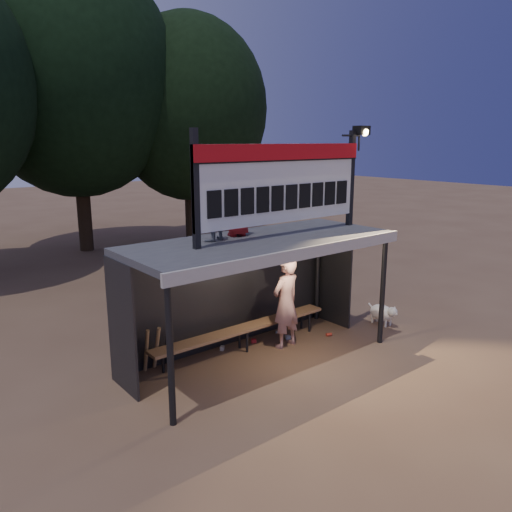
{
  "coord_description": "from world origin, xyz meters",
  "views": [
    {
      "loc": [
        -5.55,
        -6.72,
        4.04
      ],
      "look_at": [
        0.2,
        0.4,
        1.9
      ],
      "focal_mm": 35.0,
      "sensor_mm": 36.0,
      "label": 1
    }
  ],
  "objects": [
    {
      "name": "child_a",
      "position": [
        -0.82,
        0.39,
        2.84
      ],
      "size": [
        0.59,
        0.52,
        1.03
      ],
      "primitive_type": "imported",
      "rotation": [
        0.0,
        0.0,
        3.43
      ],
      "color": "slate",
      "rests_on": "dugout_shelter"
    },
    {
      "name": "litter",
      "position": [
        0.79,
        0.53,
        0.04
      ],
      "size": [
        2.3,
        0.94,
        0.08
      ],
      "color": "#B11E22",
      "rests_on": "ground"
    },
    {
      "name": "scoreboard_assembly",
      "position": [
        0.56,
        -0.01,
        3.32
      ],
      "size": [
        4.1,
        0.27,
        1.99
      ],
      "color": "black",
      "rests_on": "dugout_shelter"
    },
    {
      "name": "child_b",
      "position": [
        -0.17,
        0.48,
        2.86
      ],
      "size": [
        0.56,
        0.4,
        1.07
      ],
      "primitive_type": "imported",
      "rotation": [
        0.0,
        0.0,
        3.04
      ],
      "color": "maroon",
      "rests_on": "dugout_shelter"
    },
    {
      "name": "player",
      "position": [
        0.78,
        0.18,
        0.92
      ],
      "size": [
        0.71,
        0.51,
        1.83
      ],
      "primitive_type": "imported",
      "rotation": [
        0.0,
        0.0,
        3.25
      ],
      "color": "silver",
      "rests_on": "ground"
    },
    {
      "name": "tree_right",
      "position": [
        5.0,
        10.5,
        5.19
      ],
      "size": [
        6.08,
        6.08,
        8.72
      ],
      "color": "black",
      "rests_on": "ground"
    },
    {
      "name": "dugout_shelter",
      "position": [
        0.0,
        0.24,
        1.85
      ],
      "size": [
        5.1,
        2.08,
        2.32
      ],
      "color": "#3E3E40",
      "rests_on": "ground"
    },
    {
      "name": "bats",
      "position": [
        -1.74,
        0.82,
        0.43
      ],
      "size": [
        0.48,
        0.33,
        0.84
      ],
      "color": "olive",
      "rests_on": "ground"
    },
    {
      "name": "ground",
      "position": [
        0.0,
        0.0,
        0.0
      ],
      "size": [
        80.0,
        80.0,
        0.0
      ],
      "primitive_type": "plane",
      "color": "brown",
      "rests_on": "ground"
    },
    {
      "name": "tree_mid",
      "position": [
        1.0,
        11.5,
        6.17
      ],
      "size": [
        7.22,
        7.22,
        10.36
      ],
      "color": "black",
      "rests_on": "ground"
    },
    {
      "name": "bench",
      "position": [
        0.0,
        0.55,
        0.43
      ],
      "size": [
        4.0,
        0.35,
        0.48
      ],
      "color": "#946A45",
      "rests_on": "ground"
    },
    {
      "name": "dog",
      "position": [
        3.27,
        -0.31,
        0.28
      ],
      "size": [
        0.36,
        0.81,
        0.49
      ],
      "color": "silver",
      "rests_on": "ground"
    }
  ]
}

